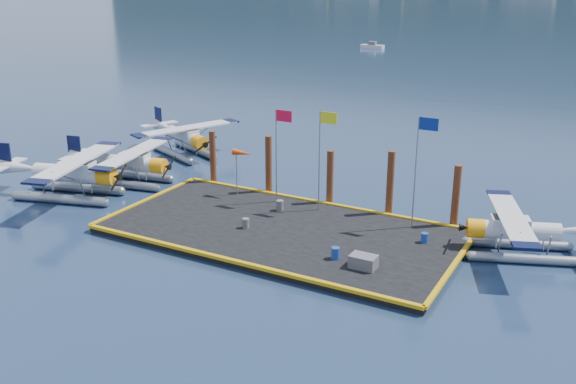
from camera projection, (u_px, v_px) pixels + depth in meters
name	position (u px, v px, depth m)	size (l,w,h in m)	color
ground	(282.00, 235.00, 36.99)	(4000.00, 4000.00, 0.00)	#162443
dock	(282.00, 232.00, 36.92)	(20.00, 10.00, 0.40)	black
dock_bumpers	(282.00, 227.00, 36.83)	(20.25, 10.25, 0.18)	#CA960B
seaplane_a	(72.00, 176.00, 42.49)	(9.24, 9.93, 3.54)	gray
seaplane_b	(130.00, 165.00, 45.36)	(8.28, 9.03, 3.20)	gray
seaplane_c	(185.00, 139.00, 52.29)	(8.57, 9.01, 3.29)	gray
seaplane_d	(516.00, 233.00, 33.91)	(7.82, 8.29, 3.00)	gray
drum_1	(335.00, 253.00, 32.91)	(0.44, 0.44, 0.62)	navy
drum_3	(246.00, 223.00, 36.87)	(0.41, 0.41, 0.57)	#55555A
drum_4	(425.00, 238.00, 34.90)	(0.39, 0.39, 0.55)	navy
drum_5	(280.00, 205.00, 39.54)	(0.46, 0.46, 0.65)	#55555A
crate	(363.00, 262.00, 31.91)	(1.32, 0.88, 0.66)	#55555A
flagpole_red	(279.00, 142.00, 39.74)	(1.14, 0.08, 6.00)	gray
flagpole_yellow	(323.00, 146.00, 38.34)	(1.14, 0.08, 6.20)	gray
flagpole_blue	(420.00, 156.00, 35.57)	(1.14, 0.08, 6.50)	gray
windsock	(242.00, 154.00, 41.36)	(1.40, 0.44, 3.12)	gray
piling_0	(213.00, 159.00, 44.67)	(0.44, 0.44, 4.00)	#4B2515
piling_1	(269.00, 167.00, 42.59)	(0.44, 0.44, 4.20)	#4B2515
piling_2	(330.00, 180.00, 40.62)	(0.44, 0.44, 3.80)	#4B2515
piling_3	(390.00, 185.00, 38.72)	(0.44, 0.44, 4.30)	#4B2515
piling_4	(456.00, 198.00, 36.96)	(0.44, 0.44, 4.00)	#4B2515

